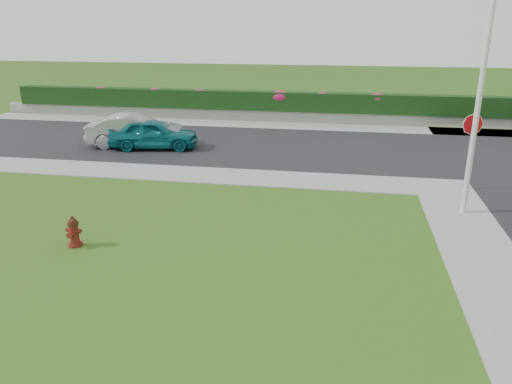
% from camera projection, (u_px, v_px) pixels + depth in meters
% --- Properties ---
extents(ground, '(120.00, 120.00, 0.00)m').
position_uv_depth(ground, '(172.00, 303.00, 10.54)').
color(ground, black).
rests_on(ground, ground).
extents(street_far, '(26.00, 8.00, 0.04)m').
position_uv_depth(street_far, '(169.00, 142.00, 24.39)').
color(street_far, black).
rests_on(street_far, ground).
extents(sidewalk_far, '(24.00, 2.00, 0.04)m').
position_uv_depth(sidewalk_far, '(103.00, 170.00, 19.90)').
color(sidewalk_far, gray).
rests_on(sidewalk_far, ground).
extents(curb_corner, '(2.00, 2.00, 0.04)m').
position_uv_depth(curb_corner, '(443.00, 188.00, 17.75)').
color(curb_corner, gray).
rests_on(curb_corner, ground).
extents(sidewalk_beyond, '(34.00, 2.00, 0.04)m').
position_uv_depth(sidewalk_beyond, '(266.00, 125.00, 28.38)').
color(sidewalk_beyond, gray).
rests_on(sidewalk_beyond, ground).
extents(retaining_wall, '(34.00, 0.40, 0.60)m').
position_uv_depth(retaining_wall, '(270.00, 115.00, 29.69)').
color(retaining_wall, gray).
rests_on(retaining_wall, ground).
extents(hedge, '(32.00, 0.90, 1.10)m').
position_uv_depth(hedge, '(270.00, 101.00, 29.50)').
color(hedge, black).
rests_on(hedge, retaining_wall).
extents(fire_hydrant, '(0.43, 0.41, 0.84)m').
position_uv_depth(fire_hydrant, '(74.00, 232.00, 13.09)').
color(fire_hydrant, '#4F140C').
rests_on(fire_hydrant, ground).
extents(sedan_teal, '(4.23, 2.28, 1.37)m').
position_uv_depth(sedan_teal, '(154.00, 134.00, 22.92)').
color(sedan_teal, '#0D6365').
rests_on(sedan_teal, street_far).
extents(sedan_silver, '(4.71, 2.50, 1.47)m').
position_uv_depth(sedan_silver, '(136.00, 130.00, 23.39)').
color(sedan_silver, '#94959A').
rests_on(sedan_silver, street_far).
extents(utility_pole, '(0.16, 0.16, 6.49)m').
position_uv_depth(utility_pole, '(478.00, 109.00, 14.39)').
color(utility_pole, silver).
rests_on(utility_pole, ground).
extents(stop_sign, '(0.71, 0.22, 2.71)m').
position_uv_depth(stop_sign, '(471.00, 134.00, 16.92)').
color(stop_sign, slate).
rests_on(stop_sign, ground).
extents(flower_clump_a, '(1.09, 0.70, 0.55)m').
position_uv_depth(flower_clump_a, '(101.00, 91.00, 31.05)').
color(flower_clump_a, '#C02155').
rests_on(flower_clump_a, hedge).
extents(flower_clump_b, '(1.05, 0.67, 0.52)m').
position_uv_depth(flower_clump_b, '(155.00, 92.00, 30.47)').
color(flower_clump_b, '#C02155').
rests_on(flower_clump_b, hedge).
extents(flower_clump_c, '(1.02, 0.66, 0.51)m').
position_uv_depth(flower_clump_c, '(200.00, 93.00, 30.00)').
color(flower_clump_c, '#C02155').
rests_on(flower_clump_c, hedge).
extents(flower_clump_d, '(1.33, 0.85, 0.66)m').
position_uv_depth(flower_clump_d, '(280.00, 96.00, 29.21)').
color(flower_clump_d, '#C02155').
rests_on(flower_clump_d, hedge).
extents(flower_clump_e, '(1.01, 0.65, 0.51)m').
position_uv_depth(flower_clump_e, '(322.00, 96.00, 28.79)').
color(flower_clump_e, '#C02155').
rests_on(flower_clump_e, hedge).
extents(flower_clump_f, '(1.13, 0.73, 0.57)m').
position_uv_depth(flower_clump_f, '(377.00, 98.00, 28.28)').
color(flower_clump_f, '#C02155').
rests_on(flower_clump_f, hedge).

